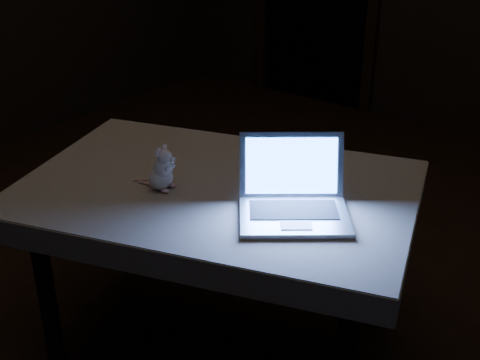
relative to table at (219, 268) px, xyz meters
The scene contains 5 objects.
floor 0.44m from the table, 128.36° to the left, with size 5.00×5.00×0.00m, color black.
table is the anchor object (origin of this frame).
tablecloth 0.30m from the table, 68.38° to the right, with size 1.36×0.91×0.09m, color beige, non-canonical shape.
laptop 0.58m from the table, ahead, with size 0.34×0.30×0.23m, color #A7A7AC, non-canonical shape.
plush_mouse 0.47m from the table, 134.58° to the right, with size 0.12×0.12×0.16m, color white, non-canonical shape.
Camera 1 is at (1.46, -1.75, 1.69)m, focal length 48.00 mm.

